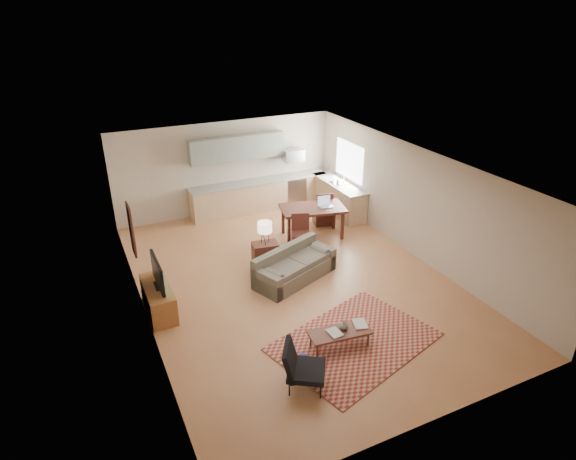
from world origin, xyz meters
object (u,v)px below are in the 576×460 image
dining_table (312,222)px  console_table (265,256)px  sofa (295,265)px  armchair (306,367)px  coffee_table (339,339)px  tv_credenza (158,299)px

dining_table → console_table: bearing=-136.6°
sofa → dining_table: (1.38, 1.78, 0.06)m
armchair → dining_table: dining_table is taller
console_table → dining_table: (1.82, 1.10, 0.08)m
sofa → console_table: (-0.43, 0.69, -0.02)m
armchair → dining_table: 5.59m
console_table → coffee_table: bearing=-79.2°
tv_credenza → sofa: bearing=-0.5°
armchair → sofa: bearing=9.1°
tv_credenza → console_table: bearing=14.2°
console_table → dining_table: bearing=39.6°
sofa → console_table: size_ratio=3.02×
coffee_table → dining_table: (1.69, 4.27, 0.25)m
tv_credenza → dining_table: size_ratio=0.78×
sofa → coffee_table: bearing=-118.7°
armchair → console_table: 3.90m
dining_table → tv_credenza: bearing=-146.1°
coffee_table → tv_credenza: (-2.74, 2.51, 0.13)m
armchair → dining_table: bearing=3.1°
console_table → sofa: bearing=-49.4°
console_table → dining_table: size_ratio=0.41×
coffee_table → tv_credenza: tv_credenza is taller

